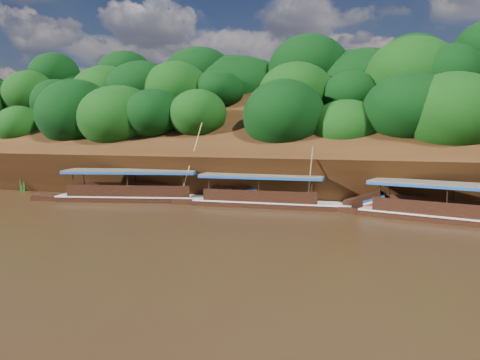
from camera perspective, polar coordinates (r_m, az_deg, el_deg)
name	(u,v)px	position (r m, az deg, el deg)	size (l,w,h in m)	color
ground	(269,230)	(27.42, 3.54, -6.16)	(160.00, 160.00, 0.00)	black
riverbank	(331,169)	(49.21, 10.98, 1.28)	(120.00, 30.06, 19.40)	#311B0A
boat_0	(477,216)	(32.49, 26.96, -3.90)	(15.30, 5.93, 6.10)	black
boat_1	(281,200)	(35.75, 4.98, -2.45)	(14.44, 3.18, 5.13)	black
boat_2	(152,194)	(39.41, -10.66, -1.72)	(16.58, 6.29, 6.97)	black
reeds	(274,193)	(37.06, 4.22, -1.65)	(48.98, 2.24, 2.10)	#1F6218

